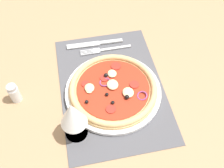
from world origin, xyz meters
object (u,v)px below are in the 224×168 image
object	(u,v)px
fork	(103,50)
knife	(94,44)
plate	(112,92)
wine_glass	(72,115)
pepper_shaker	(14,93)
pizza	(112,89)

from	to	relation	value
fork	knife	world-z (taller)	knife
plate	knife	distance (cm)	21.97
wine_glass	pepper_shaker	distance (cm)	23.37
plate	pepper_shaker	world-z (taller)	pepper_shaker
pizza	pepper_shaker	xyz separation A→B (cm)	(3.80, 29.04, 0.51)
fork	wine_glass	xyz separation A→B (cm)	(-29.41, 12.91, 9.63)
wine_glass	plate	bearing A→B (deg)	-48.31
wine_glass	pepper_shaker	world-z (taller)	wine_glass
wine_glass	fork	bearing A→B (deg)	-23.69
pizza	pepper_shaker	size ratio (longest dim) A/B	4.05
fork	wine_glass	size ratio (longest dim) A/B	1.21
plate	fork	size ratio (longest dim) A/B	1.65
knife	wine_glass	distance (cm)	35.86
plate	fork	xyz separation A→B (cm)	(18.33, -0.46, -0.41)
pizza	pepper_shaker	world-z (taller)	pepper_shaker
knife	plate	bearing A→B (deg)	96.97
wine_glass	pizza	bearing A→B (deg)	-48.29
pizza	knife	distance (cm)	22.06
fork	knife	size ratio (longest dim) A/B	0.90
plate	knife	size ratio (longest dim) A/B	1.48
pizza	wine_glass	bearing A→B (deg)	131.71
pizza	fork	distance (cm)	18.44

